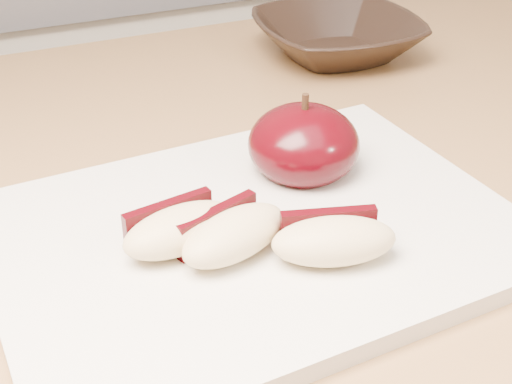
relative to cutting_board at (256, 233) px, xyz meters
name	(u,v)px	position (x,y,z in m)	size (l,w,h in m)	color
back_cabinet	(33,210)	(-0.08, 0.79, -0.44)	(2.40, 0.62, 0.94)	silver
cutting_board	(256,233)	(0.00, 0.00, 0.00)	(0.33, 0.24, 0.01)	silver
apple_half	(304,144)	(0.06, 0.05, 0.03)	(0.09, 0.09, 0.07)	black
apple_wedge_a	(179,228)	(-0.05, 0.00, 0.02)	(0.08, 0.05, 0.03)	#D3B986
apple_wedge_b	(232,234)	(-0.02, -0.02, 0.02)	(0.08, 0.06, 0.03)	#D3B986
apple_wedge_c	(333,239)	(0.03, -0.05, 0.02)	(0.08, 0.06, 0.03)	#D3B986
bowl	(337,37)	(0.21, 0.27, 0.01)	(0.16, 0.16, 0.04)	black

